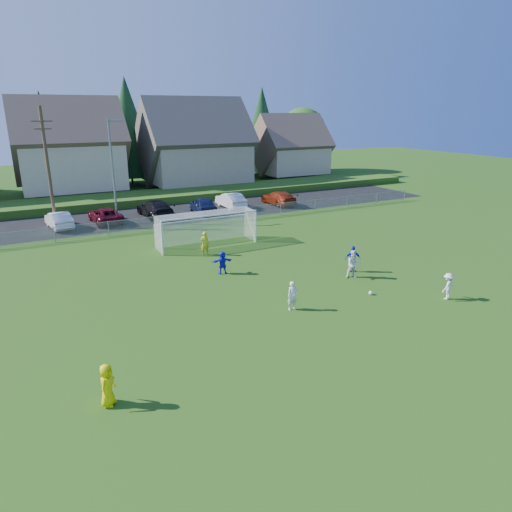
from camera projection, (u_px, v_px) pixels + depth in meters
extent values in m
plane|color=#193D0C|center=(338.00, 333.00, 20.77)|extent=(160.00, 160.00, 0.00)
plane|color=black|center=(162.00, 215.00, 43.94)|extent=(60.00, 60.00, 0.00)
cube|color=#1E420F|center=(142.00, 198.00, 50.14)|extent=(70.00, 6.00, 0.80)
sphere|color=white|center=(371.00, 293.00, 25.00)|extent=(0.22, 0.22, 0.22)
imported|color=#ECE104|center=(107.00, 385.00, 15.50)|extent=(0.83, 0.90, 1.55)
imported|color=silver|center=(293.00, 296.00, 22.97)|extent=(0.58, 0.40, 1.51)
imported|color=silver|center=(353.00, 264.00, 27.29)|extent=(1.04, 0.95, 1.73)
imported|color=silver|center=(448.00, 286.00, 24.28)|extent=(1.05, 0.78, 1.45)
imported|color=#141ABF|center=(353.00, 259.00, 28.38)|extent=(1.04, 0.82, 1.65)
imported|color=#141ABF|center=(222.00, 262.00, 28.07)|extent=(1.39, 0.61, 1.45)
imported|color=gold|center=(205.00, 243.00, 31.68)|extent=(0.70, 0.57, 1.66)
imported|color=white|center=(59.00, 220.00, 38.83)|extent=(2.07, 4.51, 1.43)
imported|color=#580A1A|center=(105.00, 215.00, 40.75)|extent=(2.57, 5.02, 1.36)
imported|color=black|center=(155.00, 209.00, 42.91)|extent=(2.55, 5.62, 1.60)
imported|color=#111A3E|center=(203.00, 205.00, 44.38)|extent=(2.50, 4.97, 1.63)
imported|color=white|center=(231.00, 200.00, 46.95)|extent=(1.69, 4.71, 1.55)
imported|color=maroon|center=(278.00, 198.00, 48.46)|extent=(2.12, 5.03, 1.45)
cylinder|color=white|center=(162.00, 238.00, 31.42)|extent=(0.12, 0.12, 2.44)
cylinder|color=white|center=(256.00, 226.00, 34.65)|extent=(0.12, 0.12, 2.44)
cylinder|color=white|center=(211.00, 216.00, 32.66)|extent=(7.30, 0.12, 0.12)
cylinder|color=white|center=(155.00, 237.00, 33.03)|extent=(0.08, 0.08, 1.80)
cylinder|color=white|center=(245.00, 225.00, 36.27)|extent=(0.08, 0.08, 1.80)
cylinder|color=white|center=(202.00, 219.00, 34.37)|extent=(7.30, 0.08, 0.08)
cube|color=silver|center=(202.00, 231.00, 34.65)|extent=(7.30, 0.02, 1.80)
cube|color=silver|center=(158.00, 235.00, 32.18)|extent=(0.02, 1.80, 2.44)
cube|color=silver|center=(250.00, 224.00, 35.41)|extent=(0.02, 1.80, 2.44)
cube|color=silver|center=(206.00, 213.00, 33.42)|extent=(7.30, 1.80, 0.02)
cube|color=gray|center=(180.00, 214.00, 38.95)|extent=(52.00, 0.03, 0.03)
cube|color=gray|center=(180.00, 221.00, 39.12)|extent=(52.00, 0.02, 1.14)
cylinder|color=gray|center=(180.00, 221.00, 39.12)|extent=(0.06, 0.06, 1.20)
cylinder|color=gray|center=(404.00, 195.00, 50.63)|extent=(0.06, 0.06, 1.20)
cylinder|color=slate|center=(113.00, 173.00, 39.30)|extent=(0.18, 0.18, 9.00)
cylinder|color=slate|center=(114.00, 121.00, 38.20)|extent=(1.20, 0.12, 0.12)
cube|color=slate|center=(121.00, 121.00, 38.49)|extent=(0.36, 0.18, 0.12)
cylinder|color=#473321|center=(48.00, 169.00, 37.78)|extent=(0.26, 0.26, 10.00)
cube|color=#473321|center=(42.00, 121.00, 36.61)|extent=(1.60, 0.10, 0.10)
cube|color=#473321|center=(43.00, 129.00, 36.80)|extent=(1.30, 0.10, 0.10)
cube|color=#C6B58E|center=(71.00, 165.00, 53.25)|extent=(11.00, 9.00, 5.50)
pyramid|color=brown|center=(63.00, 95.00, 50.89)|extent=(12.10, 9.90, 4.96)
cube|color=tan|center=(196.00, 161.00, 59.13)|extent=(12.00, 10.00, 5.00)
pyramid|color=#4C473F|center=(193.00, 96.00, 56.67)|extent=(13.20, 11.00, 5.52)
cube|color=tan|center=(290.00, 159.00, 66.76)|extent=(9.00, 8.00, 4.00)
pyramid|color=brown|center=(291.00, 113.00, 64.79)|extent=(9.90, 8.80, 4.41)
cylinder|color=#382616|center=(51.00, 182.00, 60.01)|extent=(0.30, 0.30, 1.20)
cone|color=#143819|center=(44.00, 135.00, 58.17)|extent=(6.24, 6.24, 10.80)
cylinder|color=#382616|center=(132.00, 180.00, 61.91)|extent=(0.30, 0.30, 1.20)
cone|color=#143819|center=(128.00, 127.00, 59.79)|extent=(7.28, 7.28, 12.60)
cylinder|color=#382616|center=(196.00, 164.00, 67.60)|extent=(0.36, 0.36, 3.96)
sphere|color=#2B5B19|center=(195.00, 130.00, 66.11)|extent=(8.36, 8.36, 8.36)
cylinder|color=#382616|center=(262.00, 171.00, 70.77)|extent=(0.30, 0.30, 1.20)
cone|color=#143819|center=(262.00, 128.00, 68.79)|extent=(6.76, 6.76, 11.70)
cylinder|color=#382616|center=(302.00, 160.00, 74.78)|extent=(0.36, 0.36, 3.60)
sphere|color=#2B5B19|center=(302.00, 132.00, 73.43)|extent=(7.60, 7.60, 7.60)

